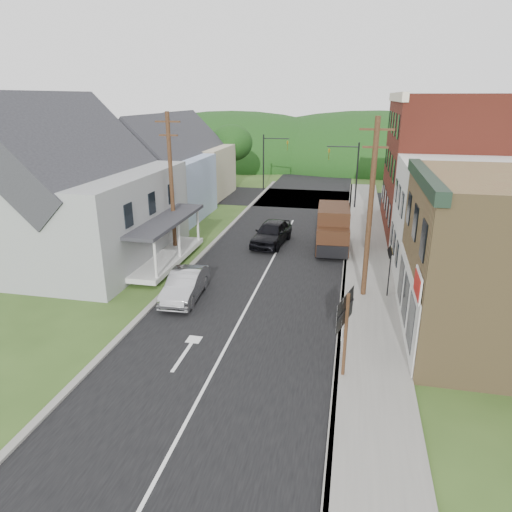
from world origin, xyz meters
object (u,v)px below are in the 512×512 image
Objects in this scene: dark_sedan at (272,233)px; delivery_van at (333,229)px; silver_sedan at (185,285)px; route_sign_cluster at (345,323)px; warning_sign at (390,264)px.

dark_sedan is 0.94× the size of delivery_van.
dark_sedan is at bearing 71.03° from silver_sedan.
route_sign_cluster reaches higher than dark_sedan.
silver_sedan is 0.89× the size of dark_sedan.
delivery_van reaches higher than silver_sedan.
warning_sign reaches higher than dark_sedan.
route_sign_cluster is (8.09, -5.47, 1.53)m from silver_sedan.
silver_sedan is at bearing -98.56° from dark_sedan.
silver_sedan is 1.35× the size of route_sign_cluster.
dark_sedan is 1.51× the size of route_sign_cluster.
warning_sign reaches higher than silver_sedan.
route_sign_cluster is at bearing -37.55° from silver_sedan.
warning_sign reaches higher than delivery_van.
silver_sedan is 0.83× the size of delivery_van.
dark_sedan is at bearing 174.30° from delivery_van.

